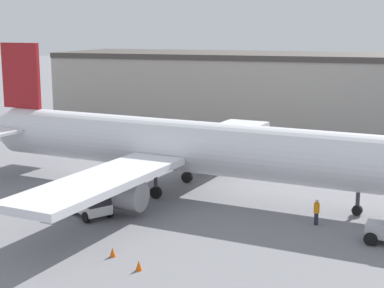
% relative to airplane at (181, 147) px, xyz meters
% --- Properties ---
extents(ground_plane, '(400.00, 400.00, 0.00)m').
position_rel_airplane_xyz_m(ground_plane, '(0.94, -0.13, -3.57)').
color(ground_plane, slate).
extents(terminal_building, '(79.79, 16.82, 9.27)m').
position_rel_airplane_xyz_m(terminal_building, '(10.74, 36.97, 1.08)').
color(terminal_building, '#ADA89E').
rests_on(terminal_building, ground_plane).
extents(airplane, '(42.50, 34.06, 11.29)m').
position_rel_airplane_xyz_m(airplane, '(0.00, 0.00, 0.00)').
color(airplane, white).
rests_on(airplane, ground_plane).
extents(ground_crew_worker, '(0.37, 0.37, 1.70)m').
position_rel_airplane_xyz_m(ground_crew_worker, '(10.98, -4.74, -2.66)').
color(ground_crew_worker, '#1E2338').
rests_on(ground_crew_worker, ground_plane).
extents(belt_loader_truck, '(3.64, 3.36, 1.99)m').
position_rel_airplane_xyz_m(belt_loader_truck, '(-3.57, -7.89, -2.62)').
color(belt_loader_truck, silver).
rests_on(belt_loader_truck, ground_plane).
extents(safety_cone_near, '(0.36, 0.36, 0.55)m').
position_rel_airplane_xyz_m(safety_cone_near, '(3.06, -15.11, -3.29)').
color(safety_cone_near, '#EF590F').
rests_on(safety_cone_near, ground_plane).
extents(safety_cone_far, '(0.36, 0.36, 0.55)m').
position_rel_airplane_xyz_m(safety_cone_far, '(0.91, -13.84, -3.29)').
color(safety_cone_far, '#EF590F').
rests_on(safety_cone_far, ground_plane).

